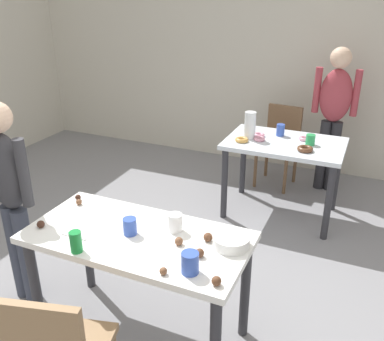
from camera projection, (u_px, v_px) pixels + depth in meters
name	position (u px, v px, depth m)	size (l,w,h in m)	color
ground_plane	(136.00, 328.00, 2.80)	(6.40, 6.40, 0.00)	gray
wall_back	(271.00, 57.00, 4.96)	(6.40, 0.10, 2.60)	beige
dining_table_near	(138.00, 250.00, 2.51)	(1.31, 0.64, 0.75)	white
dining_table_far	(284.00, 153.00, 3.96)	(1.07, 0.71, 0.75)	silver
chair_far_table	(280.00, 141.00, 4.68)	(0.44, 0.44, 0.87)	brown
person_girl_near	(10.00, 190.00, 2.75)	(0.46, 0.26, 1.45)	#383D4C
person_adult_far	(334.00, 108.00, 4.36)	(0.45, 0.21, 1.52)	#28282D
mixing_bowl	(231.00, 241.00, 2.34)	(0.21, 0.21, 0.06)	white
soda_can	(76.00, 242.00, 2.28)	(0.07, 0.07, 0.12)	#198438
fork_near	(74.00, 237.00, 2.44)	(0.17, 0.02, 0.01)	silver
cup_near_0	(130.00, 226.00, 2.45)	(0.08, 0.08, 0.10)	#3351B2
cup_near_1	(175.00, 223.00, 2.48)	(0.08, 0.08, 0.11)	white
cup_near_2	(190.00, 263.00, 2.12)	(0.09, 0.09, 0.12)	#3351B2
cake_ball_0	(200.00, 253.00, 2.25)	(0.05, 0.05, 0.05)	brown
cake_ball_1	(163.00, 271.00, 2.12)	(0.04, 0.04, 0.04)	brown
cake_ball_2	(208.00, 237.00, 2.39)	(0.05, 0.05, 0.05)	brown
cake_ball_3	(79.00, 202.00, 2.79)	(0.04, 0.04, 0.04)	brown
cake_ball_4	(216.00, 281.00, 2.04)	(0.05, 0.05, 0.05)	brown
cake_ball_5	(179.00, 241.00, 2.36)	(0.05, 0.05, 0.05)	brown
cake_ball_6	(41.00, 224.00, 2.52)	(0.05, 0.05, 0.05)	#3D2319
cake_ball_7	(78.00, 197.00, 2.85)	(0.04, 0.04, 0.04)	#3D2319
pitcher_far	(250.00, 125.00, 3.95)	(0.11, 0.11, 0.25)	white
cup_far_0	(310.00, 140.00, 3.82)	(0.08, 0.08, 0.10)	green
cup_far_1	(280.00, 130.00, 4.04)	(0.08, 0.08, 0.11)	#3351B2
donut_far_0	(242.00, 140.00, 3.90)	(0.12, 0.12, 0.04)	gold
donut_far_1	(305.00, 149.00, 3.68)	(0.14, 0.14, 0.04)	brown
donut_far_2	(259.00, 135.00, 4.03)	(0.11, 0.11, 0.03)	pink
donut_far_3	(305.00, 139.00, 3.94)	(0.10, 0.10, 0.03)	pink
donut_far_4	(259.00, 139.00, 3.93)	(0.10, 0.10, 0.03)	pink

